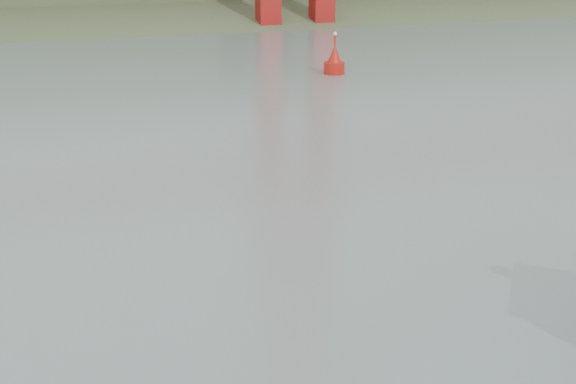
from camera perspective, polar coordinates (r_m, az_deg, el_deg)
name	(u,v)px	position (r m, az deg, el deg)	size (l,w,h in m)	color
ground	(392,384)	(19.99, 9.26, -16.53)	(400.00, 400.00, 0.00)	slate
nav_buoy	(334,62)	(61.57, 4.14, 11.43)	(1.97, 1.97, 4.10)	#AA160B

